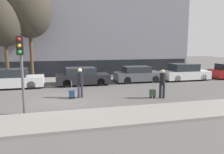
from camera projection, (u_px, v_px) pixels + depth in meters
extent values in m
plane|color=#565451|center=(63.00, 100.00, 12.58)|extent=(80.00, 80.00, 0.00)
cube|color=gray|center=(66.00, 121.00, 8.98)|extent=(28.00, 2.50, 0.12)
cube|color=gray|center=(60.00, 80.00, 19.27)|extent=(28.00, 3.00, 0.12)
cube|color=slate|center=(57.00, 8.00, 22.01)|extent=(28.00, 3.39, 13.62)
cube|color=black|center=(60.00, 69.00, 21.25)|extent=(27.44, 0.06, 1.60)
cube|color=silver|center=(12.00, 81.00, 15.92)|extent=(4.40, 1.79, 0.70)
cube|color=#23282D|center=(9.00, 73.00, 15.79)|extent=(2.42, 1.57, 0.57)
cylinder|color=black|center=(31.00, 85.00, 15.52)|extent=(0.60, 0.18, 0.60)
cylinder|color=black|center=(33.00, 81.00, 17.06)|extent=(0.60, 0.18, 0.60)
cube|color=black|center=(83.00, 79.00, 17.24)|extent=(4.15, 1.79, 0.70)
cube|color=#23282D|center=(81.00, 71.00, 17.10)|extent=(2.28, 1.57, 0.53)
cylinder|color=black|center=(101.00, 82.00, 16.81)|extent=(0.60, 0.18, 0.60)
cylinder|color=black|center=(97.00, 79.00, 18.35)|extent=(0.60, 0.18, 0.60)
cylinder|color=black|center=(67.00, 83.00, 16.18)|extent=(0.60, 0.18, 0.60)
cylinder|color=black|center=(66.00, 80.00, 17.72)|extent=(0.60, 0.18, 0.60)
cube|color=#4C5156|center=(138.00, 76.00, 18.62)|extent=(3.96, 1.77, 0.70)
cube|color=#23282D|center=(136.00, 69.00, 18.49)|extent=(2.18, 1.55, 0.50)
cylinder|color=black|center=(155.00, 79.00, 18.19)|extent=(0.60, 0.18, 0.60)
cylinder|color=black|center=(148.00, 77.00, 19.71)|extent=(0.60, 0.18, 0.60)
cylinder|color=black|center=(127.00, 80.00, 17.58)|extent=(0.60, 0.18, 0.60)
cylinder|color=black|center=(122.00, 78.00, 19.10)|extent=(0.60, 0.18, 0.60)
cube|color=silver|center=(185.00, 75.00, 19.52)|extent=(4.13, 1.84, 0.70)
cube|color=#23282D|center=(184.00, 67.00, 19.38)|extent=(2.27, 1.62, 0.65)
cylinder|color=black|center=(203.00, 78.00, 19.07)|extent=(0.60, 0.18, 0.60)
cylinder|color=black|center=(192.00, 75.00, 20.66)|extent=(0.60, 0.18, 0.60)
cylinder|color=black|center=(177.00, 79.00, 18.44)|extent=(0.60, 0.18, 0.60)
cylinder|color=black|center=(167.00, 76.00, 20.03)|extent=(0.60, 0.18, 0.60)
cylinder|color=black|center=(214.00, 74.00, 21.12)|extent=(0.60, 0.18, 0.60)
cylinder|color=#383347|center=(79.00, 91.00, 13.03)|extent=(0.15, 0.15, 0.82)
cylinder|color=#383347|center=(82.00, 91.00, 13.13)|extent=(0.15, 0.15, 0.82)
cylinder|color=black|center=(80.00, 78.00, 12.96)|extent=(0.34, 0.34, 0.71)
sphere|color=beige|center=(80.00, 70.00, 12.89)|extent=(0.23, 0.23, 0.23)
cube|color=navy|center=(72.00, 93.00, 12.81)|extent=(0.32, 0.24, 0.38)
cylinder|color=black|center=(70.00, 98.00, 12.82)|extent=(0.12, 0.03, 0.12)
cylinder|color=black|center=(74.00, 98.00, 12.87)|extent=(0.12, 0.03, 0.12)
cylinder|color=gray|center=(72.00, 86.00, 12.67)|extent=(0.02, 0.19, 0.53)
cylinder|color=#23232D|center=(160.00, 92.00, 12.94)|extent=(0.15, 0.15, 0.80)
cylinder|color=#23232D|center=(164.00, 92.00, 12.92)|extent=(0.15, 0.15, 0.80)
cylinder|color=black|center=(162.00, 79.00, 12.82)|extent=(0.34, 0.34, 0.69)
sphere|color=beige|center=(163.00, 71.00, 12.75)|extent=(0.23, 0.23, 0.23)
cube|color=#335138|center=(153.00, 93.00, 12.99)|extent=(0.32, 0.24, 0.38)
cylinder|color=black|center=(151.00, 97.00, 13.00)|extent=(0.12, 0.03, 0.12)
cylinder|color=black|center=(154.00, 97.00, 13.06)|extent=(0.12, 0.03, 0.12)
cylinder|color=gray|center=(153.00, 85.00, 12.85)|extent=(0.02, 0.19, 0.53)
cylinder|color=#515154|center=(22.00, 76.00, 9.72)|extent=(0.12, 0.12, 3.52)
cube|color=black|center=(20.00, 46.00, 9.35)|extent=(0.28, 0.24, 0.80)
sphere|color=red|center=(19.00, 39.00, 9.17)|extent=(0.15, 0.15, 0.15)
sphere|color=gold|center=(19.00, 46.00, 9.21)|extent=(0.15, 0.15, 0.15)
sphere|color=green|center=(20.00, 52.00, 9.25)|extent=(0.15, 0.15, 0.15)
torus|color=black|center=(111.00, 73.00, 20.51)|extent=(0.72, 0.06, 0.72)
torus|color=black|center=(100.00, 74.00, 20.26)|extent=(0.72, 0.06, 0.72)
cylinder|color=black|center=(106.00, 71.00, 20.36)|extent=(1.00, 0.05, 0.05)
cylinder|color=black|center=(104.00, 69.00, 20.28)|extent=(0.04, 0.04, 0.40)
cylinder|color=#4C3826|center=(7.00, 62.00, 17.50)|extent=(0.28, 0.28, 3.32)
ellipsoid|color=#383328|center=(4.00, 23.00, 17.05)|extent=(2.99, 2.99, 3.66)
cylinder|color=#4C3826|center=(32.00, 56.00, 18.62)|extent=(0.28, 0.28, 4.14)
ellipsoid|color=#383328|center=(29.00, 10.00, 18.06)|extent=(3.73, 3.73, 4.55)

